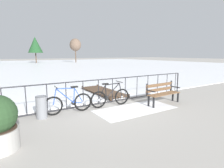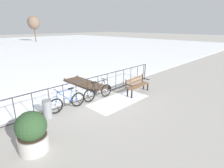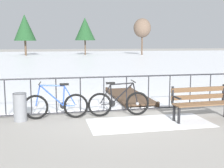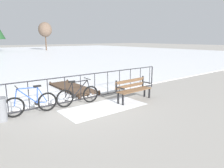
{
  "view_description": "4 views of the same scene",
  "coord_description": "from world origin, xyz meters",
  "px_view_note": "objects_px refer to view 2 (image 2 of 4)",
  "views": [
    {
      "loc": [
        -3.65,
        -6.31,
        2.06
      ],
      "look_at": [
        0.2,
        -0.16,
        0.86
      ],
      "focal_mm": 29.03,
      "sensor_mm": 36.0,
      "label": 1
    },
    {
      "loc": [
        -5.29,
        -6.56,
        3.45
      ],
      "look_at": [
        0.8,
        -0.54,
        0.65
      ],
      "focal_mm": 28.44,
      "sensor_mm": 36.0,
      "label": 2
    },
    {
      "loc": [
        -1.81,
        -7.94,
        2.02
      ],
      "look_at": [
        -0.09,
        0.03,
        0.84
      ],
      "focal_mm": 46.42,
      "sensor_mm": 36.0,
      "label": 3
    },
    {
      "loc": [
        -3.58,
        -7.07,
        2.45
      ],
      "look_at": [
        1.36,
        -0.7,
        0.68
      ],
      "focal_mm": 33.36,
      "sensor_mm": 36.0,
      "label": 4
    }
  ],
  "objects_px": {
    "park_bench": "(137,84)",
    "trash_bin": "(47,109)",
    "planter_with_shrub": "(32,132)",
    "bicycle_near_railing": "(98,92)",
    "bicycle_second": "(67,102)"
  },
  "relations": [
    {
      "from": "bicycle_second",
      "to": "park_bench",
      "type": "bearing_deg",
      "value": -13.31
    },
    {
      "from": "bicycle_second",
      "to": "trash_bin",
      "type": "height_order",
      "value": "bicycle_second"
    },
    {
      "from": "bicycle_near_railing",
      "to": "park_bench",
      "type": "relative_size",
      "value": 1.06
    },
    {
      "from": "park_bench",
      "to": "trash_bin",
      "type": "bearing_deg",
      "value": 169.64
    },
    {
      "from": "bicycle_second",
      "to": "trash_bin",
      "type": "relative_size",
      "value": 2.34
    },
    {
      "from": "bicycle_second",
      "to": "park_bench",
      "type": "xyz_separation_m",
      "value": [
        3.72,
        -0.88,
        0.14
      ]
    },
    {
      "from": "planter_with_shrub",
      "to": "trash_bin",
      "type": "bearing_deg",
      "value": 52.71
    },
    {
      "from": "bicycle_second",
      "to": "planter_with_shrub",
      "type": "xyz_separation_m",
      "value": [
        -2.12,
        -1.61,
        0.23
      ]
    },
    {
      "from": "bicycle_near_railing",
      "to": "trash_bin",
      "type": "bearing_deg",
      "value": 179.36
    },
    {
      "from": "park_bench",
      "to": "trash_bin",
      "type": "xyz_separation_m",
      "value": [
        -4.64,
        0.85,
        -0.14
      ]
    },
    {
      "from": "park_bench",
      "to": "trash_bin",
      "type": "relative_size",
      "value": 2.21
    },
    {
      "from": "bicycle_second",
      "to": "planter_with_shrub",
      "type": "distance_m",
      "value": 2.67
    },
    {
      "from": "trash_bin",
      "to": "bicycle_second",
      "type": "bearing_deg",
      "value": 2.04
    },
    {
      "from": "bicycle_second",
      "to": "park_bench",
      "type": "height_order",
      "value": "bicycle_second"
    },
    {
      "from": "bicycle_second",
      "to": "park_bench",
      "type": "distance_m",
      "value": 3.83
    }
  ]
}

